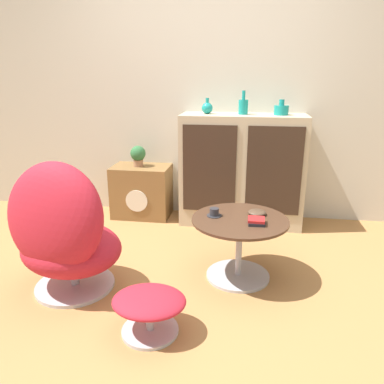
{
  "coord_description": "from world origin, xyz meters",
  "views": [
    {
      "loc": [
        0.45,
        -2.15,
        1.42
      ],
      "look_at": [
        0.03,
        0.55,
        0.55
      ],
      "focal_mm": 35.0,
      "sensor_mm": 36.0,
      "label": 1
    }
  ],
  "objects_px": {
    "book_stack": "(256,221)",
    "bowl": "(257,212)",
    "vase_leftmost": "(207,108)",
    "ottoman": "(149,305)",
    "vase_inner_left": "(243,106)",
    "tv_console": "(142,191)",
    "sideboard": "(242,170)",
    "egg_chair": "(63,234)",
    "coffee_table": "(239,240)",
    "vase_inner_right": "(281,110)",
    "teacup": "(214,213)",
    "potted_plant": "(138,155)"
  },
  "relations": [
    {
      "from": "teacup",
      "to": "potted_plant",
      "type": "bearing_deg",
      "value": 128.98
    },
    {
      "from": "coffee_table",
      "to": "vase_inner_right",
      "type": "distance_m",
      "value": 1.39
    },
    {
      "from": "sideboard",
      "to": "teacup",
      "type": "xyz_separation_m",
      "value": [
        -0.16,
        -1.05,
        -0.05
      ]
    },
    {
      "from": "egg_chair",
      "to": "vase_leftmost",
      "type": "height_order",
      "value": "vase_leftmost"
    },
    {
      "from": "vase_leftmost",
      "to": "coffee_table",
      "type": "bearing_deg",
      "value": -71.48
    },
    {
      "from": "bowl",
      "to": "tv_console",
      "type": "bearing_deg",
      "value": 138.76
    },
    {
      "from": "sideboard",
      "to": "vase_inner_right",
      "type": "relative_size",
      "value": 8.42
    },
    {
      "from": "egg_chair",
      "to": "potted_plant",
      "type": "height_order",
      "value": "egg_chair"
    },
    {
      "from": "egg_chair",
      "to": "book_stack",
      "type": "distance_m",
      "value": 1.27
    },
    {
      "from": "sideboard",
      "to": "tv_console",
      "type": "bearing_deg",
      "value": 178.54
    },
    {
      "from": "vase_leftmost",
      "to": "vase_inner_right",
      "type": "bearing_deg",
      "value": 0.0
    },
    {
      "from": "vase_leftmost",
      "to": "book_stack",
      "type": "bearing_deg",
      "value": -67.82
    },
    {
      "from": "vase_leftmost",
      "to": "bowl",
      "type": "distance_m",
      "value": 1.27
    },
    {
      "from": "tv_console",
      "to": "vase_leftmost",
      "type": "xyz_separation_m",
      "value": [
        0.67,
        -0.02,
        0.85
      ]
    },
    {
      "from": "sideboard",
      "to": "ottoman",
      "type": "distance_m",
      "value": 1.87
    },
    {
      "from": "vase_inner_right",
      "to": "teacup",
      "type": "xyz_separation_m",
      "value": [
        -0.5,
        -1.06,
        -0.63
      ]
    },
    {
      "from": "tv_console",
      "to": "coffee_table",
      "type": "bearing_deg",
      "value": -46.94
    },
    {
      "from": "coffee_table",
      "to": "vase_inner_right",
      "type": "relative_size",
      "value": 4.9
    },
    {
      "from": "coffee_table",
      "to": "vase_leftmost",
      "type": "height_order",
      "value": "vase_leftmost"
    },
    {
      "from": "sideboard",
      "to": "vase_inner_left",
      "type": "relative_size",
      "value": 5.46
    },
    {
      "from": "book_stack",
      "to": "bowl",
      "type": "relative_size",
      "value": 0.92
    },
    {
      "from": "ottoman",
      "to": "potted_plant",
      "type": "relative_size",
      "value": 2.02
    },
    {
      "from": "tv_console",
      "to": "potted_plant",
      "type": "relative_size",
      "value": 2.78
    },
    {
      "from": "teacup",
      "to": "book_stack",
      "type": "height_order",
      "value": "teacup"
    },
    {
      "from": "vase_inner_right",
      "to": "bowl",
      "type": "bearing_deg",
      "value": -101.19
    },
    {
      "from": "book_stack",
      "to": "bowl",
      "type": "distance_m",
      "value": 0.18
    },
    {
      "from": "book_stack",
      "to": "vase_inner_left",
      "type": "bearing_deg",
      "value": 96.96
    },
    {
      "from": "sideboard",
      "to": "tv_console",
      "type": "height_order",
      "value": "sideboard"
    },
    {
      "from": "teacup",
      "to": "ottoman",
      "type": "bearing_deg",
      "value": -111.88
    },
    {
      "from": "potted_plant",
      "to": "sideboard",
      "type": "bearing_deg",
      "value": -1.47
    },
    {
      "from": "ottoman",
      "to": "potted_plant",
      "type": "xyz_separation_m",
      "value": [
        -0.58,
        1.8,
        0.47
      ]
    },
    {
      "from": "coffee_table",
      "to": "tv_console",
      "type": "bearing_deg",
      "value": 133.06
    },
    {
      "from": "ottoman",
      "to": "vase_inner_left",
      "type": "relative_size",
      "value": 1.97
    },
    {
      "from": "vase_inner_right",
      "to": "egg_chair",
      "type": "bearing_deg",
      "value": -134.67
    },
    {
      "from": "tv_console",
      "to": "egg_chair",
      "type": "distance_m",
      "value": 1.49
    },
    {
      "from": "egg_chair",
      "to": "bowl",
      "type": "bearing_deg",
      "value": 20.68
    },
    {
      "from": "vase_inner_right",
      "to": "coffee_table",
      "type": "bearing_deg",
      "value": -106.03
    },
    {
      "from": "tv_console",
      "to": "vase_leftmost",
      "type": "height_order",
      "value": "vase_leftmost"
    },
    {
      "from": "egg_chair",
      "to": "potted_plant",
      "type": "distance_m",
      "value": 1.5
    },
    {
      "from": "bowl",
      "to": "teacup",
      "type": "bearing_deg",
      "value": -166.71
    },
    {
      "from": "sideboard",
      "to": "book_stack",
      "type": "relative_size",
      "value": 9.83
    },
    {
      "from": "tv_console",
      "to": "coffee_table",
      "type": "height_order",
      "value": "tv_console"
    },
    {
      "from": "egg_chair",
      "to": "vase_inner_right",
      "type": "distance_m",
      "value": 2.16
    },
    {
      "from": "book_stack",
      "to": "vase_leftmost",
      "type": "bearing_deg",
      "value": 112.18
    },
    {
      "from": "ottoman",
      "to": "teacup",
      "type": "distance_m",
      "value": 0.84
    },
    {
      "from": "potted_plant",
      "to": "book_stack",
      "type": "bearing_deg",
      "value": -45.4
    },
    {
      "from": "sideboard",
      "to": "egg_chair",
      "type": "height_order",
      "value": "sideboard"
    },
    {
      "from": "ottoman",
      "to": "teacup",
      "type": "height_order",
      "value": "teacup"
    },
    {
      "from": "coffee_table",
      "to": "bowl",
      "type": "height_order",
      "value": "bowl"
    },
    {
      "from": "vase_inner_left",
      "to": "vase_inner_right",
      "type": "relative_size",
      "value": 1.54
    }
  ]
}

